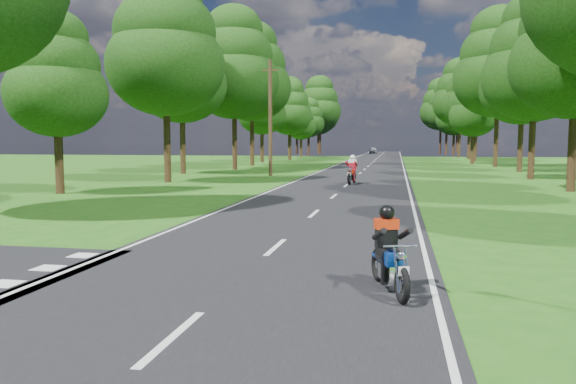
# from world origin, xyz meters

# --- Properties ---
(ground) EXTENTS (160.00, 160.00, 0.00)m
(ground) POSITION_xyz_m (0.00, 0.00, 0.00)
(ground) COLOR #1C5513
(ground) RESTS_ON ground
(main_road) EXTENTS (7.00, 140.00, 0.02)m
(main_road) POSITION_xyz_m (0.00, 50.00, 0.01)
(main_road) COLOR black
(main_road) RESTS_ON ground
(road_markings) EXTENTS (7.40, 140.00, 0.01)m
(road_markings) POSITION_xyz_m (-0.14, 48.13, 0.02)
(road_markings) COLOR silver
(road_markings) RESTS_ON main_road
(treeline) EXTENTS (40.00, 115.35, 14.78)m
(treeline) POSITION_xyz_m (1.43, 60.06, 8.25)
(treeline) COLOR black
(treeline) RESTS_ON ground
(telegraph_pole) EXTENTS (1.20, 0.26, 8.00)m
(telegraph_pole) POSITION_xyz_m (-6.00, 28.00, 4.07)
(telegraph_pole) COLOR #382616
(telegraph_pole) RESTS_ON ground
(rider_near_blue) EXTENTS (1.01, 1.75, 1.38)m
(rider_near_blue) POSITION_xyz_m (2.59, -1.35, 0.71)
(rider_near_blue) COLOR navy
(rider_near_blue) RESTS_ON main_road
(rider_far_red) EXTENTS (0.83, 2.02, 1.64)m
(rider_far_red) POSITION_xyz_m (0.20, 21.40, 0.84)
(rider_far_red) COLOR #AE220D
(rider_far_red) RESTS_ON main_road
(distant_car) EXTENTS (1.70, 3.74, 1.25)m
(distant_car) POSITION_xyz_m (-1.85, 99.75, 0.64)
(distant_car) COLOR #BABDC2
(distant_car) RESTS_ON main_road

